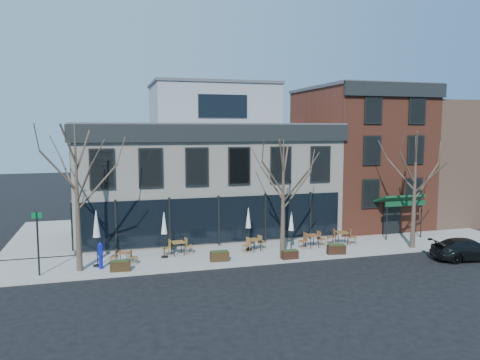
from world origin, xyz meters
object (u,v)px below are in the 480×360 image
object	(u,v)px
parked_sedan	(468,249)
umbrella_0	(96,227)
cafe_set_0	(123,257)
call_box	(100,255)

from	to	relation	value
parked_sedan	umbrella_0	xyz separation A→B (m)	(-21.33, 4.19, 1.74)
cafe_set_0	parked_sedan	bearing A→B (deg)	-11.94
parked_sedan	umbrella_0	distance (m)	21.81
call_box	umbrella_0	bearing A→B (deg)	108.49
parked_sedan	call_box	size ratio (longest dim) A/B	2.95
parked_sedan	call_box	distance (m)	21.47
call_box	cafe_set_0	bearing A→B (deg)	24.37
call_box	umbrella_0	distance (m)	1.55
cafe_set_0	call_box	bearing A→B (deg)	-155.63
call_box	umbrella_0	xyz separation A→B (m)	(-0.18, 0.53, 1.44)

